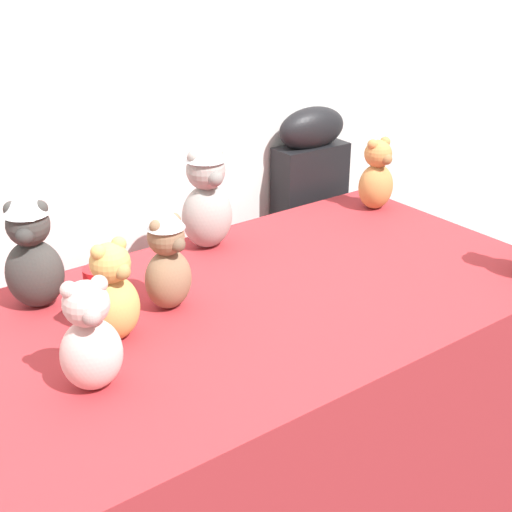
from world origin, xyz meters
name	(u,v)px	position (x,y,z in m)	size (l,w,h in m)	color
wall_back	(118,55)	(0.00, 0.95, 1.30)	(7.00, 0.08, 2.60)	white
display_table	(256,418)	(0.00, 0.25, 0.39)	(1.66, 0.90, 0.77)	maroon
instrument_case	(308,244)	(0.68, 0.83, 0.54)	(0.28, 0.13, 1.07)	black
teddy_bear_charcoal	(31,249)	(-0.47, 0.55, 0.93)	(0.19, 0.18, 0.32)	#383533
teddy_bear_honey	(113,294)	(-0.38, 0.29, 0.89)	(0.15, 0.13, 0.25)	tan
teddy_bear_mocha	(167,258)	(-0.20, 0.34, 0.91)	(0.15, 0.13, 0.28)	#7F6047
teddy_bear_ash	(207,193)	(0.08, 0.60, 0.94)	(0.16, 0.14, 0.35)	gray
teddy_bear_caramel	(377,176)	(0.72, 0.53, 0.89)	(0.13, 0.11, 0.25)	#B27A42
teddy_bear_blush	(90,338)	(-0.51, 0.13, 0.89)	(0.15, 0.13, 0.25)	beige
party_cup_red	(100,288)	(-0.34, 0.44, 0.83)	(0.08, 0.08, 0.11)	red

